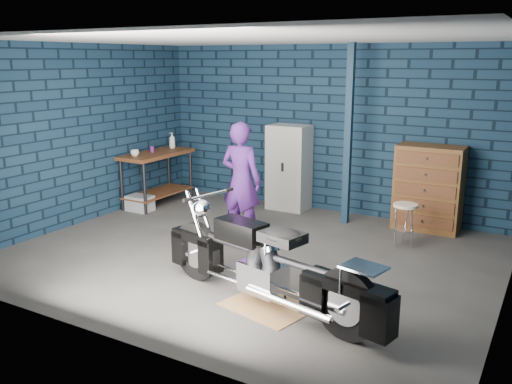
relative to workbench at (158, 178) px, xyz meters
The scene contains 14 objects.
ground 3.05m from the workbench, 27.22° to the right, with size 6.00×6.00×0.00m, color #4A4745.
room_walls 3.16m from the workbench, 17.11° to the right, with size 6.02×5.01×2.71m.
support_post 3.40m from the workbench, 10.03° to the left, with size 0.10×0.10×2.70m, color #122639.
workbench is the anchor object (origin of this frame).
drip_mat 4.47m from the workbench, 36.00° to the right, with size 0.85×0.64×0.01m, color #8C603D.
motorcycle 4.44m from the workbench, 36.00° to the right, with size 2.40×0.65×1.06m, color black, non-canonical shape.
person 2.40m from the workbench, 20.89° to the right, with size 0.60×0.40×1.65m, color #441C69.
storage_bin 0.60m from the workbench, 87.71° to the right, with size 0.41×0.29×0.26m, color #909398.
locker 2.29m from the workbench, 21.99° to the left, with size 0.66×0.47×1.41m, color beige.
tool_chest 4.48m from the workbench, 10.97° to the left, with size 0.94×0.52×1.25m, color brown.
shop_stool 4.31m from the workbench, ahead, with size 0.32×0.32×0.59m, color beige, non-canonical shape.
cup_a 0.69m from the workbench, 97.78° to the right, with size 0.14×0.14×0.11m, color beige.
mug_purple 0.51m from the workbench, behind, with size 0.07×0.07×0.10m, color #5F1B6F.
bottle 0.78m from the workbench, 95.13° to the left, with size 0.11×0.11×0.28m, color #909398.
Camera 1 is at (3.35, -5.72, 2.47)m, focal length 38.00 mm.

